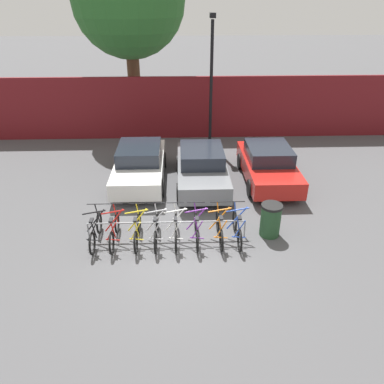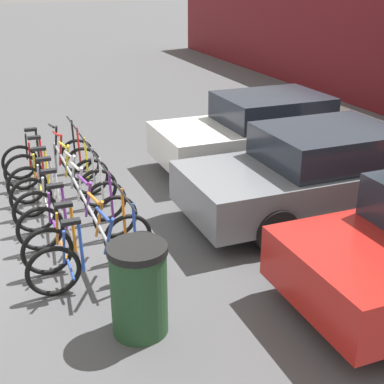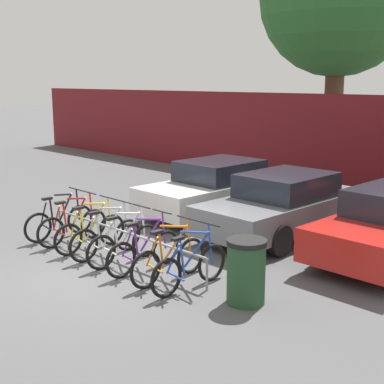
{
  "view_description": "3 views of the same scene",
  "coord_description": "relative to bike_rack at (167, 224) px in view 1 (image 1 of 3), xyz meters",
  "views": [
    {
      "loc": [
        0.01,
        -8.58,
        6.5
      ],
      "look_at": [
        0.39,
        2.0,
        0.83
      ],
      "focal_mm": 35.0,
      "sensor_mm": 36.0,
      "label": 1
    },
    {
      "loc": [
        7.32,
        -0.51,
        3.62
      ],
      "look_at": [
        0.86,
        2.08,
        0.71
      ],
      "focal_mm": 50.0,
      "sensor_mm": 36.0,
      "label": 2
    },
    {
      "loc": [
        7.71,
        -5.34,
        3.43
      ],
      "look_at": [
        -0.12,
        2.32,
        1.12
      ],
      "focal_mm": 50.0,
      "sensor_mm": 36.0,
      "label": 3
    }
  ],
  "objects": [
    {
      "name": "car_red",
      "position": [
        3.79,
        3.73,
        0.19
      ],
      "size": [
        1.91,
        4.16,
        1.4
      ],
      "color": "red",
      "rests_on": "ground"
    },
    {
      "name": "car_white",
      "position": [
        -1.12,
        3.94,
        0.19
      ],
      "size": [
        1.91,
        4.33,
        1.4
      ],
      "color": "silver",
      "rests_on": "ground"
    },
    {
      "name": "car_grey",
      "position": [
        1.24,
        3.59,
        0.19
      ],
      "size": [
        1.91,
        4.35,
        1.4
      ],
      "color": "slate",
      "rests_on": "ground"
    },
    {
      "name": "tree_behind_hoarding",
      "position": [
        -1.87,
        10.62,
        5.65
      ],
      "size": [
        5.35,
        5.35,
        8.87
      ],
      "color": "brown",
      "rests_on": "ground"
    },
    {
      "name": "bicycle_purple",
      "position": [
        0.87,
        -0.15,
        -0.12
      ],
      "size": [
        0.68,
        1.71,
        1.05
      ],
      "rotation": [
        0.0,
        0.0,
        -0.0
      ],
      "color": "black",
      "rests_on": "ground"
    },
    {
      "name": "bicycle_white",
      "position": [
        0.26,
        -0.15,
        -0.12
      ],
      "size": [
        0.68,
        1.71,
        1.05
      ],
      "rotation": [
        0.0,
        0.0,
        -0.07
      ],
      "color": "black",
      "rests_on": "ground"
    },
    {
      "name": "bicycle_black",
      "position": [
        -2.06,
        -0.15,
        -0.12
      ],
      "size": [
        0.68,
        1.71,
        1.05
      ],
      "rotation": [
        0.0,
        0.0,
        -0.04
      ],
      "color": "black",
      "rests_on": "ground"
    },
    {
      "name": "bicycle_silver",
      "position": [
        -0.31,
        -0.15,
        -0.12
      ],
      "size": [
        0.68,
        1.71,
        1.05
      ],
      "rotation": [
        0.0,
        0.0,
        0.03
      ],
      "color": "black",
      "rests_on": "ground"
    },
    {
      "name": "trash_bin",
      "position": [
        3.09,
        0.07,
        0.02
      ],
      "size": [
        0.63,
        0.63,
        1.03
      ],
      "color": "#234728",
      "rests_on": "ground"
    },
    {
      "name": "bicycle_red",
      "position": [
        -1.53,
        -0.15,
        -0.12
      ],
      "size": [
        0.68,
        1.71,
        1.05
      ],
      "rotation": [
        0.0,
        0.0,
        0.02
      ],
      "color": "black",
      "rests_on": "ground"
    },
    {
      "name": "bicycle_orange",
      "position": [
        1.54,
        -0.15,
        -0.12
      ],
      "size": [
        0.68,
        1.71,
        1.05
      ],
      "rotation": [
        0.0,
        0.0,
        -0.06
      ],
      "color": "black",
      "rests_on": "ground"
    },
    {
      "name": "ground_plane",
      "position": [
        0.4,
        -0.68,
        -0.5
      ],
      "size": [
        120.0,
        120.0,
        0.0
      ],
      "primitive_type": "plane",
      "color": "#4C4C4F"
    },
    {
      "name": "bicycle_blue",
      "position": [
        2.06,
        -0.15,
        -0.12
      ],
      "size": [
        0.68,
        1.71,
        1.05
      ],
      "rotation": [
        0.0,
        0.0,
        -0.02
      ],
      "color": "black",
      "rests_on": "ground"
    },
    {
      "name": "bike_rack",
      "position": [
        0.0,
        0.0,
        0.0
      ],
      "size": [
        4.67,
        0.04,
        0.57
      ],
      "color": "gray",
      "rests_on": "ground"
    },
    {
      "name": "lamp_post",
      "position": [
        1.88,
        7.82,
        2.73
      ],
      "size": [
        0.24,
        0.44,
        5.76
      ],
      "color": "black",
      "rests_on": "ground"
    },
    {
      "name": "hoarding_wall",
      "position": [
        0.4,
        8.82,
        1.0
      ],
      "size": [
        36.0,
        0.16,
        3.0
      ],
      "primitive_type": "cube",
      "color": "maroon",
      "rests_on": "ground"
    },
    {
      "name": "bicycle_yellow",
      "position": [
        -0.86,
        -0.15,
        -0.12
      ],
      "size": [
        0.68,
        1.71,
        1.05
      ],
      "rotation": [
        0.0,
        0.0,
        0.01
      ],
      "color": "black",
      "rests_on": "ground"
    }
  ]
}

